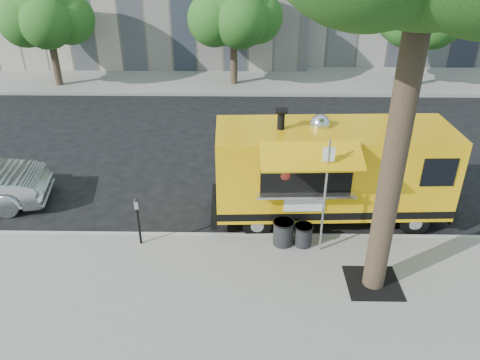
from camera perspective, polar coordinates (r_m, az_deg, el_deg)
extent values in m
plane|color=black|center=(13.29, 2.06, -4.90)|extent=(120.00, 120.00, 0.00)
cube|color=gray|center=(10.13, 2.43, -17.06)|extent=(60.00, 6.00, 0.15)
cube|color=#999993|center=(12.48, 2.13, -6.96)|extent=(60.00, 0.14, 0.16)
cube|color=gray|center=(25.64, 1.60, 12.06)|extent=(60.00, 5.00, 0.15)
cylinder|color=#33261C|center=(9.62, 18.39, 2.99)|extent=(0.48, 0.48, 6.50)
cube|color=black|center=(11.33, 15.87, -11.98)|extent=(1.20, 1.20, 0.02)
cylinder|color=#33261C|center=(26.00, -21.63, 13.51)|extent=(0.36, 0.36, 2.60)
sphere|color=#144C15|center=(25.58, -22.60, 18.55)|extent=(3.42, 3.42, 3.42)
cylinder|color=#33261C|center=(24.52, -0.75, 14.63)|extent=(0.36, 0.36, 2.60)
sphere|color=#144C15|center=(24.06, -0.79, 20.19)|extent=(3.60, 3.60, 3.60)
cylinder|color=#33261C|center=(25.60, 20.41, 13.51)|extent=(0.36, 0.36, 2.60)
sphere|color=#144C15|center=(25.17, 21.33, 18.51)|extent=(3.24, 3.24, 3.24)
cylinder|color=silver|center=(11.25, 10.25, -2.21)|extent=(0.06, 0.06, 3.00)
cube|color=white|center=(10.72, 10.78, 3.09)|extent=(0.28, 0.02, 0.35)
cylinder|color=black|center=(12.09, -12.21, -5.50)|extent=(0.06, 0.06, 1.05)
cube|color=silver|center=(11.76, -12.51, -2.97)|extent=(0.10, 0.08, 0.22)
sphere|color=black|center=(11.70, -12.58, -2.43)|extent=(0.11, 0.11, 0.11)
cube|color=#FBB70D|center=(12.86, 11.12, 1.56)|extent=(6.28, 2.35, 2.24)
cube|color=black|center=(13.29, 10.76, -1.94)|extent=(6.30, 2.37, 0.21)
cube|color=black|center=(14.41, 23.14, -2.55)|extent=(0.26, 2.00, 0.29)
cube|color=black|center=(13.15, -3.06, -3.11)|extent=(0.26, 2.00, 0.29)
cube|color=black|center=(13.73, 24.11, 2.92)|extent=(0.12, 1.68, 0.91)
cylinder|color=black|center=(13.35, 20.44, -4.78)|extent=(0.77, 0.30, 0.76)
cylinder|color=black|center=(14.75, 18.19, -1.08)|extent=(0.77, 0.30, 0.76)
cylinder|color=black|center=(12.44, 2.08, -5.35)|extent=(0.77, 0.30, 0.76)
cylinder|color=black|center=(13.93, 1.68, -1.34)|extent=(0.77, 0.30, 0.76)
cube|color=black|center=(11.68, 8.10, 0.90)|extent=(2.29, 0.27, 1.00)
cube|color=silver|center=(11.80, 8.04, -1.78)|extent=(2.50, 0.45, 0.06)
cube|color=#FBB70D|center=(10.93, 8.73, 2.85)|extent=(2.42, 1.00, 0.40)
cube|color=white|center=(12.01, 7.89, -2.80)|extent=(1.05, 0.08, 0.48)
cylinder|color=black|center=(12.08, 5.02, 7.27)|extent=(0.19, 0.19, 0.52)
sphere|color=silver|center=(12.48, 9.72, 6.74)|extent=(0.53, 0.53, 0.53)
sphere|color=maroon|center=(11.88, 5.38, 1.31)|extent=(0.80, 0.80, 0.80)
cylinder|color=#FF590C|center=(11.74, 5.47, 0.24)|extent=(0.33, 0.13, 0.32)
cylinder|color=black|center=(11.97, 5.30, -6.39)|extent=(0.51, 0.51, 0.67)
cylinder|color=black|center=(11.80, 5.37, -5.15)|extent=(0.56, 0.56, 0.04)
cylinder|color=black|center=(12.01, 7.73, -6.69)|extent=(0.44, 0.44, 0.57)
cylinder|color=black|center=(11.86, 7.81, -5.63)|extent=(0.48, 0.48, 0.04)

